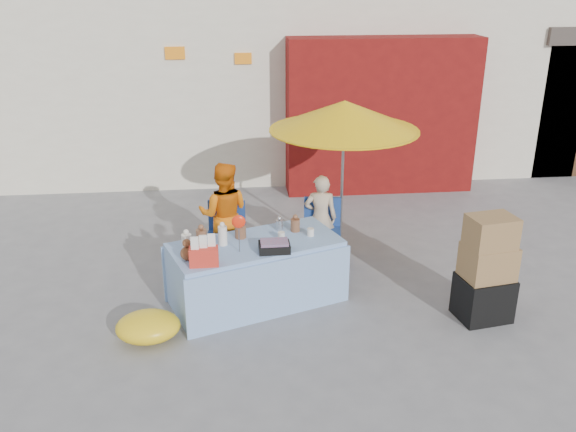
{
  "coord_description": "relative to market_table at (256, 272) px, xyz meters",
  "views": [
    {
      "loc": [
        -0.41,
        -5.78,
        3.58
      ],
      "look_at": [
        0.24,
        0.6,
        1.0
      ],
      "focal_mm": 38.0,
      "sensor_mm": 36.0,
      "label": 1
    }
  ],
  "objects": [
    {
      "name": "box_stack",
      "position": [
        2.47,
        -0.62,
        0.18
      ],
      "size": [
        0.61,
        0.53,
        1.22
      ],
      "rotation": [
        0.0,
        0.0,
        0.17
      ],
      "color": "black",
      "rests_on": "ground"
    },
    {
      "name": "ground",
      "position": [
        0.14,
        -0.46,
        -0.38
      ],
      "size": [
        80.0,
        80.0,
        0.0
      ],
      "primitive_type": "plane",
      "color": "slate",
      "rests_on": "ground"
    },
    {
      "name": "tarp_bundle",
      "position": [
        -1.16,
        -0.68,
        -0.23
      ],
      "size": [
        0.77,
        0.67,
        0.3
      ],
      "primitive_type": "ellipsoid",
      "rotation": [
        0.0,
        0.0,
        -0.22
      ],
      "color": "yellow",
      "rests_on": "ground"
    },
    {
      "name": "chair_left",
      "position": [
        -0.34,
        0.91,
        -0.13
      ],
      "size": [
        0.55,
        0.54,
        0.85
      ],
      "rotation": [
        0.0,
        0.0,
        -0.15
      ],
      "color": "navy",
      "rests_on": "ground"
    },
    {
      "name": "vendor_beige",
      "position": [
        0.91,
        1.05,
        0.2
      ],
      "size": [
        0.46,
        0.34,
        1.17
      ],
      "primitive_type": "imported",
      "rotation": [
        0.0,
        0.0,
        2.99
      ],
      "color": "tan",
      "rests_on": "ground"
    },
    {
      "name": "vendor_orange",
      "position": [
        -0.34,
        1.05,
        0.3
      ],
      "size": [
        0.74,
        0.62,
        1.38
      ],
      "primitive_type": "imported",
      "rotation": [
        0.0,
        0.0,
        2.99
      ],
      "color": "orange",
      "rests_on": "ground"
    },
    {
      "name": "market_table",
      "position": [
        0.0,
        0.0,
        0.0
      ],
      "size": [
        2.14,
        1.51,
        1.18
      ],
      "rotation": [
        0.0,
        0.0,
        0.34
      ],
      "color": "#88AED9",
      "rests_on": "ground"
    },
    {
      "name": "umbrella",
      "position": [
        1.21,
        1.2,
        1.51
      ],
      "size": [
        1.9,
        1.9,
        2.09
      ],
      "color": "gray",
      "rests_on": "ground"
    },
    {
      "name": "chair_right",
      "position": [
        0.91,
        0.91,
        -0.13
      ],
      "size": [
        0.55,
        0.54,
        0.85
      ],
      "rotation": [
        0.0,
        0.0,
        -0.15
      ],
      "color": "navy",
      "rests_on": "ground"
    }
  ]
}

